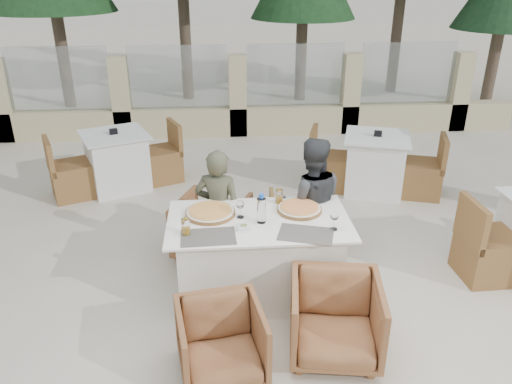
{
  "coord_description": "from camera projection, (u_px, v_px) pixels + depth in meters",
  "views": [
    {
      "loc": [
        -0.37,
        -3.8,
        2.82
      ],
      "look_at": [
        -0.04,
        0.35,
        0.9
      ],
      "focal_mm": 35.0,
      "sensor_mm": 36.0,
      "label": 1
    }
  ],
  "objects": [
    {
      "name": "armchair_near_left",
      "position": [
        221.0,
        342.0,
        3.65
      ],
      "size": [
        0.71,
        0.72,
        0.57
      ],
      "primitive_type": "imported",
      "rotation": [
        0.0,
        0.0,
        0.16
      ],
      "color": "brown",
      "rests_on": "ground"
    },
    {
      "name": "armchair_near_right",
      "position": [
        335.0,
        319.0,
        3.84
      ],
      "size": [
        0.78,
        0.8,
        0.64
      ],
      "primitive_type": "imported",
      "rotation": [
        0.0,
        0.0,
        -0.15
      ],
      "color": "brown",
      "rests_on": "ground"
    },
    {
      "name": "diner_left",
      "position": [
        219.0,
        211.0,
        4.83
      ],
      "size": [
        0.52,
        0.41,
        1.26
      ],
      "primitive_type": "imported",
      "rotation": [
        0.0,
        0.0,
        2.87
      ],
      "color": "#494A35",
      "rests_on": "ground"
    },
    {
      "name": "wine_glass_centre",
      "position": [
        240.0,
        208.0,
        4.37
      ],
      "size": [
        0.08,
        0.08,
        0.18
      ],
      "primitive_type": null,
      "rotation": [
        0.0,
        0.0,
        0.05
      ],
      "color": "silver",
      "rests_on": "dining_table"
    },
    {
      "name": "wine_glass_corner",
      "position": [
        334.0,
        220.0,
        4.17
      ],
      "size": [
        0.1,
        0.1,
        0.18
      ],
      "primitive_type": null,
      "rotation": [
        0.0,
        0.0,
        0.3
      ],
      "color": "white",
      "rests_on": "dining_table"
    },
    {
      "name": "beer_glass_right",
      "position": [
        279.0,
        196.0,
        4.64
      ],
      "size": [
        0.07,
        0.07,
        0.14
      ],
      "primitive_type": "cylinder",
      "rotation": [
        0.0,
        0.0,
        0.07
      ],
      "color": "orange",
      "rests_on": "dining_table"
    },
    {
      "name": "diner_right",
      "position": [
        310.0,
        204.0,
        4.86
      ],
      "size": [
        0.68,
        0.55,
        1.36
      ],
      "primitive_type": "imported",
      "rotation": [
        0.0,
        0.0,
        3.09
      ],
      "color": "#383B3E",
      "rests_on": "ground"
    },
    {
      "name": "dining_table",
      "position": [
        259.0,
        257.0,
        4.53
      ],
      "size": [
        1.6,
        0.9,
        0.77
      ],
      "primitive_type": null,
      "color": "white",
      "rests_on": "ground"
    },
    {
      "name": "bg_table_a",
      "position": [
        117.0,
        161.0,
        6.71
      ],
      "size": [
        1.83,
        1.39,
        0.77
      ],
      "primitive_type": null,
      "rotation": [
        0.0,
        0.0,
        0.4
      ],
      "color": "silver",
      "rests_on": "ground"
    },
    {
      "name": "placemat_near_right",
      "position": [
        306.0,
        234.0,
        4.13
      ],
      "size": [
        0.52,
        0.42,
        0.0
      ],
      "primitive_type": "cube",
      "rotation": [
        0.0,
        0.0,
        -0.29
      ],
      "color": "#5C574F",
      "rests_on": "dining_table"
    },
    {
      "name": "perimeter_wall_far",
      "position": [
        238.0,
        90.0,
        8.66
      ],
      "size": [
        10.0,
        0.34,
        1.6
      ],
      "primitive_type": null,
      "color": "beige",
      "rests_on": "ground"
    },
    {
      "name": "beer_glass_left",
      "position": [
        186.0,
        227.0,
        4.1
      ],
      "size": [
        0.07,
        0.07,
        0.14
      ],
      "primitive_type": "cylinder",
      "rotation": [
        0.0,
        0.0,
        0.03
      ],
      "color": "gold",
      "rests_on": "dining_table"
    },
    {
      "name": "armchair_far_left",
      "position": [
        212.0,
        227.0,
        5.19
      ],
      "size": [
        0.9,
        0.91,
        0.64
      ],
      "primitive_type": "imported",
      "rotation": [
        0.0,
        0.0,
        2.76
      ],
      "color": "brown",
      "rests_on": "ground"
    },
    {
      "name": "bg_table_b",
      "position": [
        375.0,
        164.0,
        6.63
      ],
      "size": [
        1.81,
        1.27,
        0.77
      ],
      "primitive_type": null,
      "rotation": [
        0.0,
        0.0,
        -0.3
      ],
      "color": "white",
      "rests_on": "ground"
    },
    {
      "name": "armchair_far_right",
      "position": [
        299.0,
        220.0,
        5.4
      ],
      "size": [
        0.63,
        0.65,
        0.57
      ],
      "primitive_type": "imported",
      "rotation": [
        0.0,
        0.0,
        3.1
      ],
      "color": "olive",
      "rests_on": "ground"
    },
    {
      "name": "olive_dish",
      "position": [
        244.0,
        227.0,
        4.21
      ],
      "size": [
        0.11,
        0.11,
        0.04
      ],
      "primitive_type": null,
      "rotation": [
        0.0,
        0.0,
        -0.03
      ],
      "color": "silver",
      "rests_on": "dining_table"
    },
    {
      "name": "sand_patch",
      "position": [
        226.0,
        51.0,
        17.32
      ],
      "size": [
        30.0,
        16.0,
        0.01
      ],
      "primitive_type": "cube",
      "color": "beige",
      "rests_on": "ground"
    },
    {
      "name": "pizza_left",
      "position": [
        210.0,
        212.0,
        4.45
      ],
      "size": [
        0.52,
        0.52,
        0.06
      ],
      "primitive_type": "cylinder",
      "rotation": [
        0.0,
        0.0,
        -0.19
      ],
      "color": "#C7611B",
      "rests_on": "dining_table"
    },
    {
      "name": "ground",
      "position": [
        263.0,
        295.0,
        4.65
      ],
      "size": [
        80.0,
        80.0,
        0.0
      ],
      "primitive_type": "plane",
      "color": "beige",
      "rests_on": "ground"
    },
    {
      "name": "water_bottle",
      "position": [
        261.0,
        208.0,
        4.27
      ],
      "size": [
        0.1,
        0.1,
        0.27
      ],
      "primitive_type": "cylinder",
      "rotation": [
        0.0,
        0.0,
        0.24
      ],
      "color": "#9FB8D1",
      "rests_on": "dining_table"
    },
    {
      "name": "placemat_near_left",
      "position": [
        208.0,
        237.0,
        4.09
      ],
      "size": [
        0.46,
        0.32,
        0.0
      ],
      "primitive_type": "cube",
      "rotation": [
        0.0,
        0.0,
        0.04
      ],
      "color": "#5B564E",
      "rests_on": "dining_table"
    },
    {
      "name": "pizza_right",
      "position": [
        299.0,
        208.0,
        4.51
      ],
      "size": [
        0.52,
        0.52,
        0.05
      ],
      "primitive_type": "cylinder",
      "rotation": [
        0.0,
        0.0,
        0.35
      ],
      "color": "#D2471C",
      "rests_on": "dining_table"
    }
  ]
}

